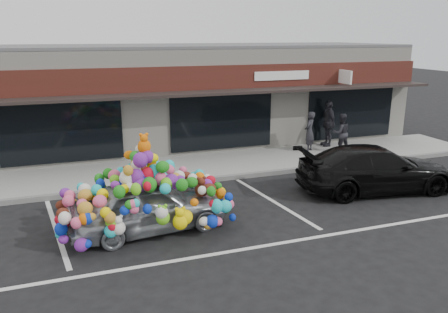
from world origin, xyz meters
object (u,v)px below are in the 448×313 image
object	(u,v)px
pedestrian_b	(341,133)
toy_car	(148,200)
black_sedan	(375,169)
pedestrian_c	(328,123)
pedestrian_a	(309,132)

from	to	relation	value
pedestrian_b	toy_car	bearing A→B (deg)	31.05
black_sedan	pedestrian_c	distance (m)	5.18
pedestrian_a	pedestrian_c	world-z (taller)	pedestrian_c
black_sedan	pedestrian_a	xyz separation A→B (m)	(0.19, 4.44, 0.25)
black_sedan	pedestrian_b	world-z (taller)	pedestrian_b
toy_car	pedestrian_a	world-z (taller)	toy_car
pedestrian_c	pedestrian_b	bearing A→B (deg)	5.07
black_sedan	pedestrian_c	world-z (taller)	pedestrian_c
toy_car	black_sedan	bearing A→B (deg)	-91.87
pedestrian_b	pedestrian_a	bearing A→B (deg)	-20.01
toy_car	black_sedan	size ratio (longest dim) A/B	0.88
pedestrian_a	pedestrian_c	size ratio (longest dim) A/B	0.83
toy_car	pedestrian_b	xyz separation A→B (m)	(8.53, 4.53, 0.12)
pedestrian_a	pedestrian_b	distance (m)	1.26
toy_car	pedestrian_a	bearing A→B (deg)	-62.27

